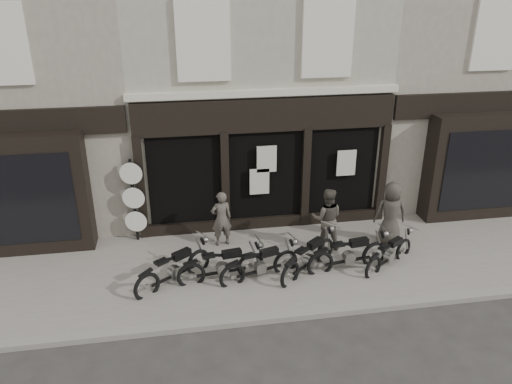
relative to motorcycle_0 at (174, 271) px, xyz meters
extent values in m
plane|color=#2D2B28|center=(2.66, -0.42, -0.42)|extent=(90.00, 90.00, 0.00)
cube|color=slate|center=(2.66, 0.48, -0.36)|extent=(30.00, 4.20, 0.12)
cube|color=gray|center=(2.66, -1.67, -0.35)|extent=(30.00, 0.25, 0.13)
cube|color=#A6A18F|center=(2.66, 5.58, 3.68)|extent=(7.20, 6.00, 8.20)
cube|color=black|center=(2.66, 2.50, 3.03)|extent=(7.10, 0.18, 0.90)
cube|color=black|center=(2.66, 2.56, 1.08)|extent=(6.50, 0.10, 2.95)
cube|color=black|center=(2.66, 2.49, -0.20)|extent=(7.10, 0.20, 0.44)
cube|color=beige|center=(2.66, 2.53, 3.63)|extent=(7.30, 0.22, 0.18)
cube|color=silver|center=(1.06, 2.53, 4.98)|extent=(1.35, 0.12, 2.00)
cube|color=black|center=(1.06, 2.56, 4.98)|extent=(1.05, 0.06, 1.70)
cube|color=silver|center=(4.26, 2.53, 4.98)|extent=(1.35, 0.12, 2.00)
cube|color=black|center=(4.26, 2.56, 4.98)|extent=(1.05, 0.06, 1.70)
cube|color=black|center=(-0.79, 2.48, 1.13)|extent=(0.22, 0.22, 3.00)
cube|color=black|center=(1.51, 2.48, 1.13)|extent=(0.22, 0.22, 3.00)
cube|color=black|center=(3.81, 2.48, 1.13)|extent=(0.22, 0.22, 3.00)
cube|color=black|center=(6.11, 2.48, 1.13)|extent=(0.22, 0.22, 3.00)
cube|color=#BCB7A8|center=(2.66, 2.38, 1.83)|extent=(0.55, 0.04, 0.75)
cube|color=#BCB7A8|center=(4.96, 2.38, 1.58)|extent=(0.55, 0.04, 0.75)
cube|color=#BCB7A8|center=(2.46, 2.38, 1.18)|extent=(0.55, 0.04, 0.75)
cube|color=gray|center=(-3.69, 5.58, 3.68)|extent=(5.50, 6.00, 8.20)
cube|color=black|center=(-3.69, 2.23, 1.28)|extent=(3.20, 0.70, 3.20)
cube|color=black|center=(-3.69, 1.88, 1.28)|extent=(2.60, 0.06, 2.40)
cube|color=black|center=(-3.69, 2.53, 3.08)|extent=(5.40, 0.16, 0.70)
cube|color=gray|center=(9.01, 5.58, 3.68)|extent=(5.50, 6.00, 8.20)
cube|color=black|center=(9.01, 2.23, 1.28)|extent=(3.20, 0.70, 3.20)
cube|color=black|center=(9.01, 1.88, 1.28)|extent=(2.60, 0.06, 2.40)
cube|color=black|center=(9.01, 2.53, 3.08)|extent=(5.40, 0.16, 0.70)
cube|color=silver|center=(9.01, 2.54, 4.98)|extent=(1.30, 0.10, 1.90)
cube|color=black|center=(9.01, 2.57, 4.98)|extent=(1.00, 0.06, 1.60)
torus|color=black|center=(0.58, 0.41, -0.07)|extent=(0.62, 0.48, 0.70)
torus|color=black|center=(-0.63, -0.45, -0.07)|extent=(0.62, 0.48, 0.70)
cube|color=black|center=(-0.02, -0.02, -0.11)|extent=(1.03, 0.75, 0.06)
cube|color=gray|center=(-0.01, -0.01, -0.03)|extent=(0.31, 0.29, 0.27)
cube|color=black|center=(0.19, 0.14, 0.36)|extent=(0.49, 0.42, 0.17)
cube|color=black|center=(-0.28, -0.20, 0.40)|extent=(0.37, 0.35, 0.06)
cylinder|color=gray|center=(0.77, 0.55, 0.61)|extent=(0.38, 0.51, 0.04)
torus|color=black|center=(1.84, 0.06, -0.08)|extent=(0.70, 0.19, 0.69)
torus|color=black|center=(0.39, -0.15, -0.08)|extent=(0.70, 0.19, 0.69)
cube|color=black|center=(1.11, -0.04, -0.12)|extent=(1.20, 0.22, 0.06)
cube|color=gray|center=(1.13, -0.04, -0.04)|extent=(0.27, 0.22, 0.26)
cube|color=black|center=(1.38, -0.01, 0.35)|extent=(0.49, 0.24, 0.17)
cube|color=black|center=(0.81, -0.09, 0.39)|extent=(0.33, 0.24, 0.06)
cylinder|color=gray|center=(2.07, 0.09, 0.60)|extent=(0.12, 0.59, 0.04)
torus|color=black|center=(2.72, 0.08, -0.08)|extent=(0.67, 0.28, 0.67)
torus|color=black|center=(1.34, -0.34, -0.08)|extent=(0.67, 0.28, 0.67)
cube|color=black|center=(2.03, -0.13, -0.12)|extent=(1.14, 0.39, 0.06)
cube|color=gray|center=(2.05, -0.12, -0.04)|extent=(0.28, 0.24, 0.26)
cube|color=black|center=(2.28, -0.05, 0.33)|extent=(0.48, 0.29, 0.17)
cube|color=black|center=(1.75, -0.21, 0.37)|extent=(0.34, 0.28, 0.06)
cylinder|color=gray|center=(2.93, 0.14, 0.57)|extent=(0.20, 0.56, 0.04)
torus|color=black|center=(3.84, 0.44, -0.07)|extent=(0.59, 0.52, 0.70)
torus|color=black|center=(2.70, -0.51, -0.07)|extent=(0.59, 0.52, 0.70)
cube|color=black|center=(3.27, -0.03, -0.11)|extent=(0.97, 0.82, 0.06)
cube|color=gray|center=(3.28, -0.02, -0.03)|extent=(0.31, 0.30, 0.27)
cube|color=black|center=(3.47, 0.14, 0.36)|extent=(0.47, 0.44, 0.17)
cube|color=black|center=(3.03, -0.23, 0.40)|extent=(0.37, 0.35, 0.06)
cylinder|color=gray|center=(4.01, 0.59, 0.60)|extent=(0.41, 0.48, 0.04)
torus|color=black|center=(5.03, 0.06, -0.07)|extent=(0.72, 0.20, 0.71)
torus|color=black|center=(3.54, -0.18, -0.07)|extent=(0.72, 0.20, 0.71)
cube|color=black|center=(4.29, -0.06, -0.11)|extent=(1.24, 0.25, 0.06)
cube|color=gray|center=(4.31, -0.06, -0.02)|extent=(0.28, 0.23, 0.27)
cube|color=black|center=(4.55, -0.02, 0.37)|extent=(0.50, 0.25, 0.18)
cube|color=black|center=(3.97, -0.11, 0.42)|extent=(0.34, 0.26, 0.06)
cylinder|color=gray|center=(5.26, 0.09, 0.63)|extent=(0.13, 0.61, 0.04)
torus|color=black|center=(5.90, 0.23, -0.11)|extent=(0.57, 0.41, 0.62)
torus|color=black|center=(4.78, -0.49, -0.11)|extent=(0.57, 0.41, 0.62)
cube|color=black|center=(5.34, -0.13, -0.15)|extent=(0.94, 0.63, 0.05)
cube|color=gray|center=(5.36, -0.12, -0.07)|extent=(0.27, 0.26, 0.24)
cube|color=black|center=(5.54, 0.00, 0.27)|extent=(0.44, 0.36, 0.16)
cube|color=black|center=(5.11, -0.28, 0.31)|extent=(0.33, 0.30, 0.05)
cylinder|color=gray|center=(6.07, 0.34, 0.49)|extent=(0.32, 0.46, 0.03)
imported|color=#48433B|center=(1.30, 1.65, 0.48)|extent=(0.62, 0.45, 1.55)
imported|color=#48423A|center=(4.05, 1.06, 0.55)|extent=(0.96, 0.83, 1.69)
imported|color=#38352E|center=(5.83, 1.04, 0.58)|extent=(0.92, 0.67, 1.74)
cylinder|color=black|center=(-0.98, 2.31, -0.38)|extent=(0.39, 0.39, 0.06)
cylinder|color=black|center=(-0.98, 2.31, 0.83)|extent=(0.08, 0.08, 2.48)
cylinder|color=black|center=(-0.98, 2.27, 1.69)|extent=(0.60, 0.15, 0.61)
cylinder|color=silver|center=(-0.98, 2.25, 1.69)|extent=(0.60, 0.12, 0.61)
cylinder|color=black|center=(-0.98, 2.27, 0.99)|extent=(0.60, 0.15, 0.61)
cylinder|color=silver|center=(-0.98, 2.25, 0.99)|extent=(0.60, 0.12, 0.61)
cylinder|color=black|center=(-0.98, 2.27, 0.29)|extent=(0.60, 0.15, 0.61)
cylinder|color=silver|center=(-0.98, 2.25, 0.29)|extent=(0.60, 0.12, 0.61)
camera|label=1|loc=(0.23, -10.31, 6.40)|focal=35.00mm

